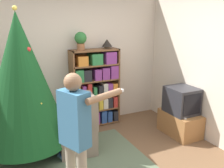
{
  "coord_description": "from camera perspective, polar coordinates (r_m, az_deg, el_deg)",
  "views": [
    {
      "loc": [
        -1.27,
        -2.6,
        2.07
      ],
      "look_at": [
        0.42,
        0.87,
        1.05
      ],
      "focal_mm": 40.0,
      "sensor_mm": 36.0,
      "label": 1
    }
  ],
  "objects": [
    {
      "name": "armchair",
      "position": [
        4.07,
        -7.48,
        -10.8
      ],
      "size": [
        0.64,
        0.63,
        0.92
      ],
      "rotation": [
        0.0,
        0.0,
        -1.7
      ],
      "color": "#7A6B5B",
      "rests_on": "ground_plane"
    },
    {
      "name": "christmas_tree",
      "position": [
        3.89,
        -19.99,
        0.86
      ],
      "size": [
        1.34,
        1.34,
        2.24
      ],
      "color": "#4C3323",
      "rests_on": "ground_plane"
    },
    {
      "name": "standing_person",
      "position": [
        2.66,
        -8.31,
        -11.05
      ],
      "size": [
        0.72,
        0.44,
        1.56
      ],
      "rotation": [
        0.0,
        0.0,
        -1.17
      ],
      "color": "#9E937F",
      "rests_on": "ground_plane"
    },
    {
      "name": "table_lamp",
      "position": [
        4.82,
        -1.16,
        9.3
      ],
      "size": [
        0.2,
        0.2,
        0.18
      ],
      "color": "#473828",
      "rests_on": "bookshelf"
    },
    {
      "name": "potted_plant",
      "position": [
        4.62,
        -7.18,
        10.05
      ],
      "size": [
        0.22,
        0.22,
        0.33
      ],
      "color": "#935B38",
      "rests_on": "bookshelf"
    },
    {
      "name": "bookshelf",
      "position": [
        4.87,
        -3.69,
        -1.0
      ],
      "size": [
        0.94,
        0.32,
        1.51
      ],
      "color": "brown",
      "rests_on": "ground_plane"
    },
    {
      "name": "television",
      "position": [
        4.62,
        15.63,
        -3.6
      ],
      "size": [
        0.46,
        0.54,
        0.47
      ],
      "color": "#28282D",
      "rests_on": "tv_stand"
    },
    {
      "name": "game_remote",
      "position": [
        4.45,
        15.97,
        -7.39
      ],
      "size": [
        0.04,
        0.12,
        0.02
      ],
      "color": "white",
      "rests_on": "tv_stand"
    },
    {
      "name": "tv_stand",
      "position": [
        4.78,
        15.24,
        -8.66
      ],
      "size": [
        0.47,
        0.76,
        0.42
      ],
      "color": "#996638",
      "rests_on": "ground_plane"
    },
    {
      "name": "wall_back",
      "position": [
        4.82,
        -10.34,
        5.38
      ],
      "size": [
        8.0,
        0.1,
        2.6
      ],
      "color": "beige",
      "rests_on": "ground_plane"
    },
    {
      "name": "book_pile_near_tree",
      "position": [
        4.02,
        -10.49,
        -15.7
      ],
      "size": [
        0.24,
        0.21,
        0.09
      ],
      "color": "#284C93",
      "rests_on": "ground_plane"
    }
  ]
}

